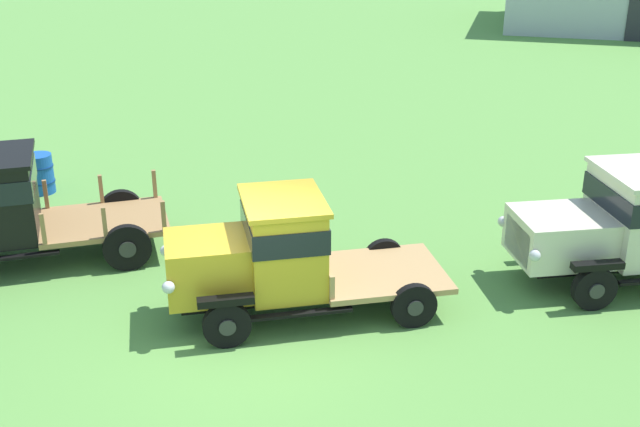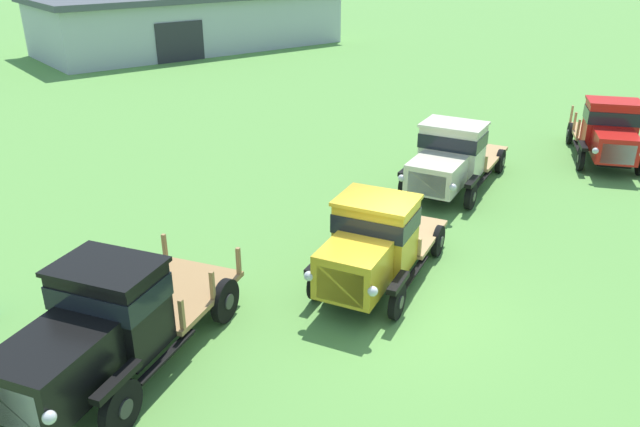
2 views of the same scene
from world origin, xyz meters
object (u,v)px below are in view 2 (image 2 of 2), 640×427
(vintage_truck_back_of_row, at_px, (610,132))
(vintage_truck_far_side, at_px, (450,157))
(vintage_truck_midrow_center, at_px, (373,243))
(farm_shed, at_px, (192,20))
(vintage_truck_second_in_line, at_px, (103,325))

(vintage_truck_back_of_row, bearing_deg, vintage_truck_far_side, 165.19)
(vintage_truck_back_of_row, bearing_deg, vintage_truck_midrow_center, -174.29)
(vintage_truck_midrow_center, xyz_separation_m, vintage_truck_far_side, (5.75, 2.82, -0.01))
(farm_shed, distance_m, vintage_truck_back_of_row, 30.76)
(vintage_truck_midrow_center, bearing_deg, vintage_truck_far_side, 26.16)
(vintage_truck_second_in_line, relative_size, vintage_truck_far_side, 0.95)
(vintage_truck_far_side, xyz_separation_m, vintage_truck_back_of_row, (6.17, -1.63, 0.04))
(vintage_truck_second_in_line, bearing_deg, vintage_truck_far_side, 11.68)
(vintage_truck_second_in_line, distance_m, vintage_truck_back_of_row, 17.66)
(vintage_truck_midrow_center, bearing_deg, vintage_truck_second_in_line, 175.49)
(farm_shed, xyz_separation_m, vintage_truck_midrow_center, (-12.46, -31.93, -0.80))
(vintage_truck_back_of_row, bearing_deg, farm_shed, 89.00)
(vintage_truck_second_in_line, bearing_deg, vintage_truck_back_of_row, 2.40)
(vintage_truck_second_in_line, height_order, vintage_truck_back_of_row, vintage_truck_second_in_line)
(farm_shed, relative_size, vintage_truck_far_side, 3.59)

